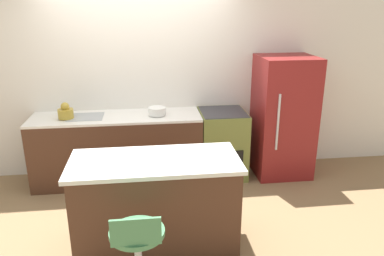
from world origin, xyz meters
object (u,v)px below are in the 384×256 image
(oven_range, at_px, (222,144))
(stool_chair, at_px, (138,253))
(refrigerator, at_px, (283,117))
(mixing_bowl, at_px, (157,111))
(kettle, at_px, (66,112))

(oven_range, height_order, stool_chair, oven_range)
(oven_range, distance_m, stool_chair, 2.48)
(refrigerator, relative_size, mixing_bowl, 7.27)
(refrigerator, relative_size, stool_chair, 1.93)
(oven_range, relative_size, refrigerator, 0.56)
(refrigerator, distance_m, stool_chair, 2.96)
(oven_range, height_order, kettle, kettle)
(refrigerator, distance_m, mixing_bowl, 1.72)
(kettle, bearing_deg, stool_chair, -67.47)
(oven_range, relative_size, mixing_bowl, 4.06)
(mixing_bowl, bearing_deg, stool_chair, -96.51)
(refrigerator, bearing_deg, stool_chair, -131.95)
(refrigerator, bearing_deg, kettle, -179.66)
(stool_chair, height_order, kettle, kettle)
(refrigerator, xyz_separation_m, stool_chair, (-1.96, -2.18, -0.38))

